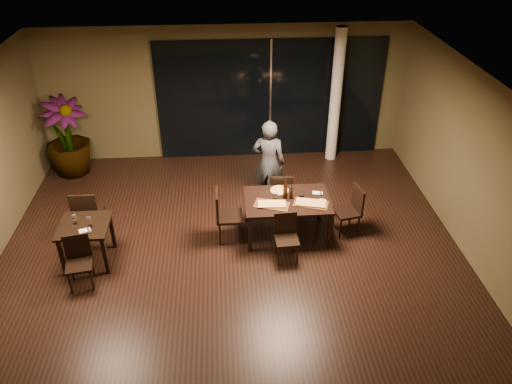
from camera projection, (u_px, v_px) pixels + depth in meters
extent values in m
plane|color=black|center=(233.00, 265.00, 8.41)|extent=(8.00, 8.00, 0.00)
cube|color=#4D4729|center=(225.00, 93.00, 11.02)|extent=(8.00, 0.10, 3.00)
cube|color=#4D4729|center=(487.00, 180.00, 7.86)|extent=(0.10, 8.00, 3.00)
cube|color=white|center=(227.00, 95.00, 6.80)|extent=(8.00, 8.00, 0.04)
cube|color=black|center=(270.00, 100.00, 11.09)|extent=(5.00, 0.06, 2.70)
cylinder|color=silver|center=(336.00, 97.00, 10.83)|extent=(0.24, 0.24, 3.00)
cube|color=black|center=(287.00, 200.00, 8.75)|extent=(1.50, 1.00, 0.04)
cube|color=black|center=(250.00, 234.00, 8.54)|extent=(0.06, 0.06, 0.71)
cube|color=black|center=(329.00, 231.00, 8.63)|extent=(0.06, 0.06, 0.71)
cube|color=black|center=(247.00, 206.00, 9.28)|extent=(0.06, 0.06, 0.71)
cube|color=black|center=(320.00, 203.00, 9.37)|extent=(0.06, 0.06, 0.71)
cube|color=black|center=(84.00, 226.00, 8.12)|extent=(0.80, 0.80, 0.04)
cube|color=black|center=(62.00, 258.00, 8.01)|extent=(0.06, 0.06, 0.71)
cube|color=black|center=(105.00, 256.00, 8.06)|extent=(0.06, 0.06, 0.71)
cube|color=black|center=(72.00, 232.00, 8.59)|extent=(0.06, 0.06, 0.71)
cube|color=black|center=(112.00, 231.00, 8.63)|extent=(0.06, 0.06, 0.71)
cube|color=black|center=(281.00, 193.00, 9.57)|extent=(0.43, 0.43, 0.05)
cylinder|color=black|center=(289.00, 197.00, 9.82)|extent=(0.03, 0.03, 0.41)
cylinder|color=black|center=(272.00, 197.00, 9.82)|extent=(0.03, 0.03, 0.41)
cylinder|color=black|center=(290.00, 206.00, 9.54)|extent=(0.03, 0.03, 0.41)
cylinder|color=black|center=(273.00, 206.00, 9.55)|extent=(0.03, 0.03, 0.41)
cube|color=black|center=(282.00, 187.00, 9.30)|extent=(0.40, 0.07, 0.46)
cube|color=black|center=(287.00, 240.00, 8.34)|extent=(0.41, 0.41, 0.04)
cylinder|color=black|center=(279.00, 256.00, 8.30)|extent=(0.03, 0.03, 0.40)
cylinder|color=black|center=(297.00, 254.00, 8.33)|extent=(0.03, 0.03, 0.40)
cylinder|color=black|center=(276.00, 244.00, 8.56)|extent=(0.03, 0.03, 0.40)
cylinder|color=black|center=(294.00, 243.00, 8.60)|extent=(0.03, 0.03, 0.40)
cube|color=black|center=(285.00, 223.00, 8.37)|extent=(0.39, 0.06, 0.44)
cube|color=black|center=(230.00, 217.00, 8.79)|extent=(0.46, 0.46, 0.05)
cylinder|color=black|center=(241.00, 233.00, 8.77)|extent=(0.04, 0.04, 0.47)
cylinder|color=black|center=(240.00, 221.00, 9.09)|extent=(0.04, 0.04, 0.47)
cylinder|color=black|center=(220.00, 234.00, 8.75)|extent=(0.04, 0.04, 0.47)
cylinder|color=black|center=(219.00, 222.00, 9.06)|extent=(0.04, 0.04, 0.47)
cube|color=black|center=(217.00, 205.00, 8.64)|extent=(0.05, 0.46, 0.52)
cube|color=black|center=(347.00, 212.00, 8.97)|extent=(0.50, 0.50, 0.05)
cylinder|color=black|center=(333.00, 218.00, 9.19)|extent=(0.03, 0.03, 0.43)
cylinder|color=black|center=(341.00, 229.00, 8.91)|extent=(0.03, 0.03, 0.43)
cylinder|color=black|center=(350.00, 215.00, 9.27)|extent=(0.03, 0.03, 0.43)
cylinder|color=black|center=(358.00, 226.00, 8.99)|extent=(0.03, 0.03, 0.43)
cube|color=black|center=(358.00, 199.00, 8.89)|extent=(0.12, 0.42, 0.48)
cube|color=black|center=(89.00, 214.00, 8.87)|extent=(0.47, 0.47, 0.05)
cylinder|color=black|center=(104.00, 218.00, 9.16)|extent=(0.04, 0.04, 0.47)
cylinder|color=black|center=(83.00, 219.00, 9.14)|extent=(0.04, 0.04, 0.47)
cylinder|color=black|center=(100.00, 230.00, 8.84)|extent=(0.04, 0.04, 0.47)
cylinder|color=black|center=(78.00, 231.00, 8.83)|extent=(0.04, 0.04, 0.47)
cube|color=black|center=(84.00, 208.00, 8.55)|extent=(0.46, 0.05, 0.52)
cube|color=black|center=(79.00, 265.00, 7.78)|extent=(0.46, 0.46, 0.05)
cylinder|color=black|center=(70.00, 283.00, 7.73)|extent=(0.03, 0.03, 0.41)
cylinder|color=black|center=(92.00, 280.00, 7.79)|extent=(0.03, 0.03, 0.41)
cylinder|color=black|center=(71.00, 270.00, 8.00)|extent=(0.03, 0.03, 0.41)
cylinder|color=black|center=(93.00, 267.00, 8.06)|extent=(0.03, 0.03, 0.41)
cube|color=black|center=(77.00, 246.00, 7.81)|extent=(0.40, 0.10, 0.46)
imported|color=#2D2F32|center=(269.00, 163.00, 9.61)|extent=(0.68, 0.54, 1.76)
imported|color=#1B521C|center=(67.00, 137.00, 10.61)|extent=(1.31, 1.31, 1.70)
cube|color=#472917|center=(272.00, 205.00, 8.59)|extent=(0.66, 0.47, 0.01)
cube|color=#452D16|center=(311.00, 204.00, 8.61)|extent=(0.65, 0.46, 0.01)
cylinder|color=red|center=(279.00, 191.00, 8.98)|extent=(0.32, 0.32, 0.01)
cylinder|color=white|center=(275.00, 197.00, 8.73)|extent=(0.08, 0.08, 0.09)
cylinder|color=white|center=(301.00, 194.00, 8.81)|extent=(0.08, 0.08, 0.09)
cube|color=white|center=(320.00, 201.00, 8.70)|extent=(0.19, 0.13, 0.01)
cube|color=silver|center=(318.00, 193.00, 8.91)|extent=(0.19, 0.13, 0.01)
cube|color=white|center=(85.00, 231.00, 7.96)|extent=(0.21, 0.17, 0.01)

